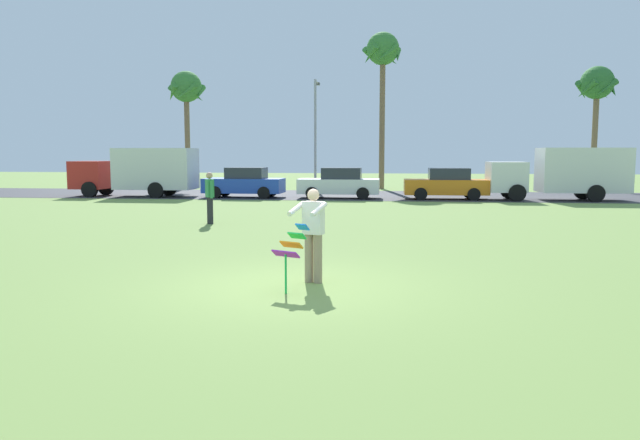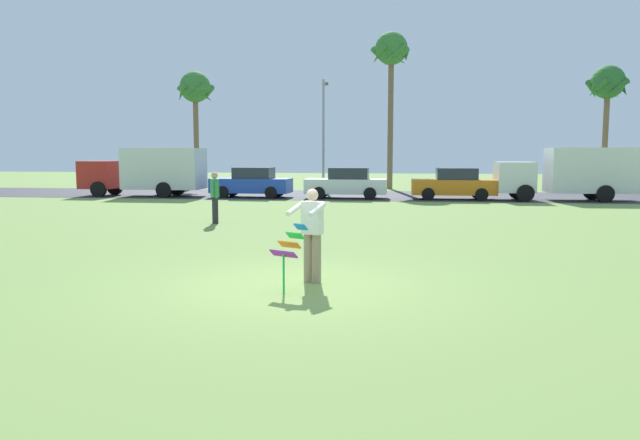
# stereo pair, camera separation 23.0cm
# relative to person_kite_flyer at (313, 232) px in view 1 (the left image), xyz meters

# --- Properties ---
(ground_plane) EXTENTS (120.00, 120.00, 0.00)m
(ground_plane) POSITION_rel_person_kite_flyer_xyz_m (-0.30, -0.36, -0.95)
(ground_plane) COLOR olive
(road_strip) EXTENTS (120.00, 8.00, 0.01)m
(road_strip) POSITION_rel_person_kite_flyer_xyz_m (-0.30, 23.14, -0.95)
(road_strip) COLOR #38383D
(road_strip) RESTS_ON ground
(person_kite_flyer) EXTENTS (0.68, 0.75, 1.73)m
(person_kite_flyer) POSITION_rel_person_kite_flyer_xyz_m (0.00, 0.00, 0.00)
(person_kite_flyer) COLOR gray
(person_kite_flyer) RESTS_ON ground
(kite_held) EXTENTS (0.61, 0.73, 1.15)m
(kite_held) POSITION_rel_person_kite_flyer_xyz_m (-0.26, -0.79, -0.17)
(kite_held) COLOR blue
(kite_held) RESTS_ON ground
(parked_truck_red_cab) EXTENTS (6.71, 2.15, 2.62)m
(parked_truck_red_cab) POSITION_rel_person_kite_flyer_xyz_m (-12.15, 20.74, 0.46)
(parked_truck_red_cab) COLOR #B2231E
(parked_truck_red_cab) RESTS_ON ground
(parked_car_blue) EXTENTS (4.26, 1.95, 1.60)m
(parked_car_blue) POSITION_rel_person_kite_flyer_xyz_m (-6.45, 20.74, -0.18)
(parked_car_blue) COLOR #2347B7
(parked_car_blue) RESTS_ON ground
(parked_car_white) EXTENTS (4.20, 1.84, 1.60)m
(parked_car_white) POSITION_rel_person_kite_flyer_xyz_m (-1.38, 20.74, -0.18)
(parked_car_white) COLOR white
(parked_car_white) RESTS_ON ground
(parked_car_orange) EXTENTS (4.23, 1.90, 1.60)m
(parked_car_orange) POSITION_rel_person_kite_flyer_xyz_m (4.11, 20.74, -0.18)
(parked_car_orange) COLOR orange
(parked_car_orange) RESTS_ON ground
(parked_truck_white_box) EXTENTS (6.76, 2.26, 2.62)m
(parked_truck_white_box) POSITION_rel_person_kite_flyer_xyz_m (9.92, 20.74, 0.46)
(parked_truck_white_box) COLOR silver
(parked_truck_white_box) RESTS_ON ground
(palm_tree_left_near) EXTENTS (2.58, 2.71, 7.90)m
(palm_tree_left_near) POSITION_rel_person_kite_flyer_xyz_m (-12.70, 29.89, 5.58)
(palm_tree_left_near) COLOR brown
(palm_tree_left_near) RESTS_ON ground
(palm_tree_right_near) EXTENTS (2.58, 2.71, 10.11)m
(palm_tree_right_near) POSITION_rel_person_kite_flyer_xyz_m (0.62, 29.56, 7.60)
(palm_tree_right_near) COLOR brown
(palm_tree_right_near) RESTS_ON ground
(palm_tree_centre_far) EXTENTS (2.58, 2.71, 7.89)m
(palm_tree_centre_far) POSITION_rel_person_kite_flyer_xyz_m (14.30, 30.71, 5.57)
(palm_tree_centre_far) COLOR brown
(palm_tree_centre_far) RESTS_ON ground
(streetlight_pole) EXTENTS (0.24, 1.65, 7.00)m
(streetlight_pole) POSITION_rel_person_kite_flyer_xyz_m (-3.59, 28.22, 3.05)
(streetlight_pole) COLOR #9E9EA3
(streetlight_pole) RESTS_ON ground
(person_walker_near) EXTENTS (0.38, 0.50, 1.73)m
(person_walker_near) POSITION_rel_person_kite_flyer_xyz_m (-4.68, 8.86, -0.02)
(person_walker_near) COLOR #26262B
(person_walker_near) RESTS_ON ground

